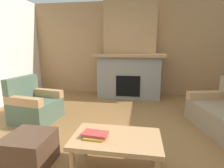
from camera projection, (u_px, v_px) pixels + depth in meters
ground at (117, 143)px, 2.69m from camera, size 9.00×9.00×0.00m
wall_back_wood_panel at (130, 49)px, 5.30m from camera, size 6.00×0.12×2.70m
fireplace at (129, 56)px, 4.98m from camera, size 1.90×0.82×2.70m
armchair at (34, 105)px, 3.49m from camera, size 0.87×0.87×0.85m
coffee_table at (116, 141)px, 2.02m from camera, size 1.00×0.60×0.43m
ottoman at (30, 150)px, 2.15m from camera, size 0.52×0.52×0.40m
book_stack_near_edge at (95, 135)px, 1.99m from camera, size 0.29×0.19×0.06m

